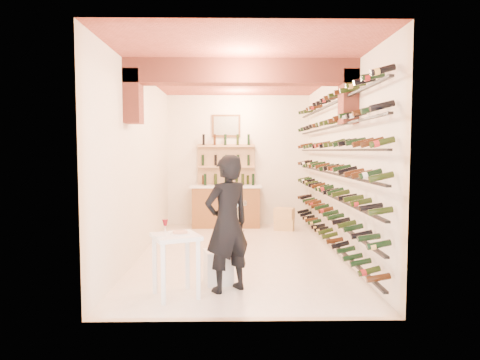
% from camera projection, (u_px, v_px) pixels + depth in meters
% --- Properties ---
extents(ground, '(6.00, 6.00, 0.00)m').
position_uv_depth(ground, '(240.00, 253.00, 7.53)').
color(ground, silver).
rests_on(ground, ground).
extents(room_shell, '(3.52, 6.02, 3.21)m').
position_uv_depth(room_shell, '(241.00, 126.00, 7.11)').
color(room_shell, white).
rests_on(room_shell, ground).
extents(wine_rack, '(0.32, 5.70, 2.56)m').
position_uv_depth(wine_rack, '(326.00, 167.00, 7.44)').
color(wine_rack, black).
rests_on(wine_rack, ground).
extents(back_counter, '(1.70, 0.62, 1.29)m').
position_uv_depth(back_counter, '(226.00, 205.00, 10.13)').
color(back_counter, brown).
rests_on(back_counter, ground).
extents(back_shelving, '(1.40, 0.31, 2.73)m').
position_uv_depth(back_shelving, '(226.00, 178.00, 10.32)').
color(back_shelving, tan).
rests_on(back_shelving, ground).
extents(tasting_table, '(0.72, 0.72, 0.96)m').
position_uv_depth(tasting_table, '(176.00, 246.00, 5.27)').
color(tasting_table, white).
rests_on(tasting_table, ground).
extents(white_stool, '(0.44, 0.44, 0.46)m').
position_uv_depth(white_stool, '(218.00, 267.00, 5.82)').
color(white_stool, white).
rests_on(white_stool, ground).
extents(person, '(0.78, 0.72, 1.79)m').
position_uv_depth(person, '(227.00, 223.00, 5.46)').
color(person, black).
rests_on(person, ground).
extents(chrome_barstool, '(0.44, 0.44, 0.84)m').
position_uv_depth(chrome_barstool, '(236.00, 219.00, 8.29)').
color(chrome_barstool, silver).
rests_on(chrome_barstool, ground).
extents(crate_lower, '(0.51, 0.42, 0.26)m').
position_uv_depth(crate_lower, '(284.00, 224.00, 9.73)').
color(crate_lower, '#D9B377').
rests_on(crate_lower, ground).
extents(crate_upper, '(0.52, 0.44, 0.25)m').
position_uv_depth(crate_upper, '(284.00, 213.00, 9.71)').
color(crate_upper, '#D9B377').
rests_on(crate_upper, crate_lower).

